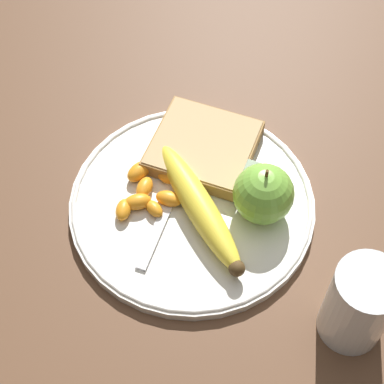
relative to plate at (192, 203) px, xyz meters
name	(u,v)px	position (x,y,z in m)	size (l,w,h in m)	color
ground_plane	(192,207)	(0.00, 0.00, -0.01)	(3.00, 3.00, 0.00)	brown
plate	(192,203)	(0.00, 0.00, 0.00)	(0.29, 0.29, 0.01)	silver
juice_glass	(358,306)	(0.21, -0.08, 0.04)	(0.07, 0.07, 0.11)	silver
apple	(263,194)	(0.08, 0.02, 0.04)	(0.07, 0.07, 0.08)	#72B23D
banana	(199,207)	(0.01, -0.01, 0.02)	(0.16, 0.15, 0.03)	yellow
bread_slice	(203,147)	(-0.01, 0.07, 0.02)	(0.12, 0.12, 0.02)	olive
fork	(171,199)	(-0.02, -0.01, 0.01)	(0.03, 0.17, 0.00)	silver
jam_packet	(238,174)	(0.04, 0.05, 0.01)	(0.04, 0.04, 0.02)	silver
orange_segment_0	(138,202)	(-0.06, -0.03, 0.01)	(0.04, 0.03, 0.02)	orange
orange_segment_1	(167,176)	(-0.04, 0.02, 0.01)	(0.03, 0.02, 0.01)	orange
orange_segment_2	(154,209)	(-0.04, -0.03, 0.01)	(0.03, 0.03, 0.01)	orange
orange_segment_3	(169,199)	(-0.02, -0.01, 0.01)	(0.03, 0.02, 0.02)	orange
orange_segment_4	(145,188)	(-0.06, -0.01, 0.01)	(0.02, 0.03, 0.02)	orange
orange_segment_5	(139,171)	(-0.07, 0.01, 0.01)	(0.03, 0.04, 0.02)	orange
orange_segment_6	(123,210)	(-0.07, -0.04, 0.01)	(0.02, 0.03, 0.02)	orange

